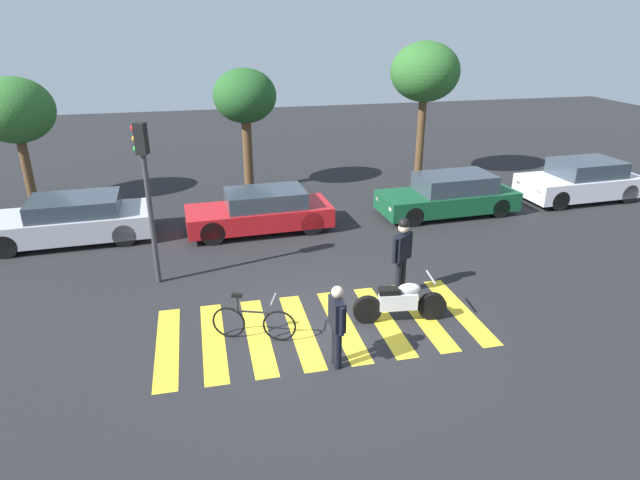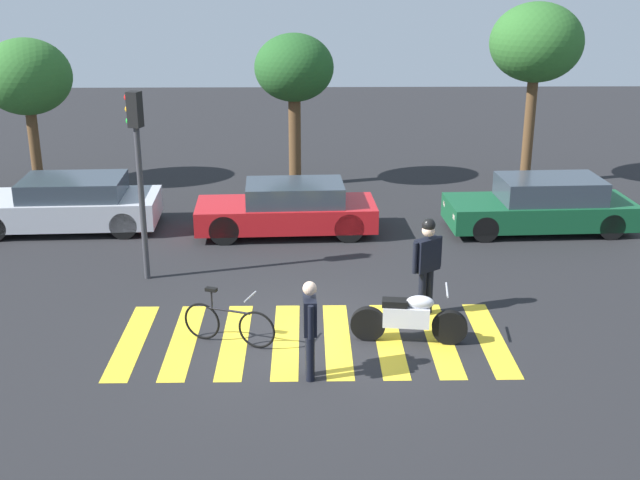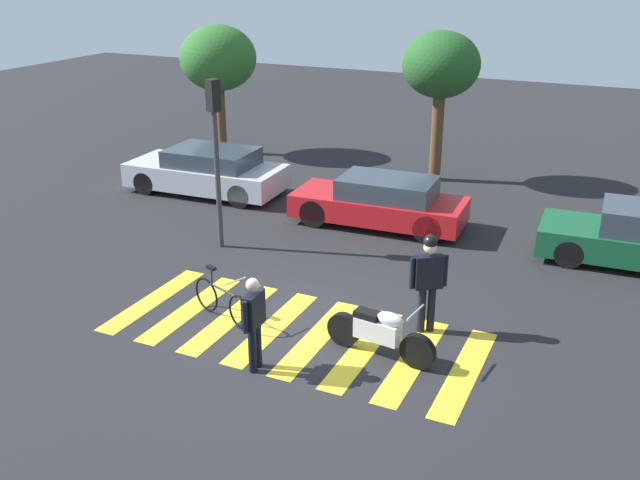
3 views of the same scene
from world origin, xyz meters
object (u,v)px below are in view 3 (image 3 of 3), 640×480
leaning_bicycle (223,301)px  officer_on_foot (428,276)px  car_red_convertible (381,202)px  police_motorcycle (380,332)px  officer_by_motorcycle (254,319)px  traffic_light_pole (215,136)px  car_silver_sedan (207,171)px

leaning_bicycle → officer_on_foot: (3.58, 1.18, 0.73)m
leaning_bicycle → car_red_convertible: bearing=81.3°
police_motorcycle → officer_by_motorcycle: size_ratio=1.23×
officer_by_motorcycle → traffic_light_pole: bearing=128.3°
police_motorcycle → leaning_bicycle: police_motorcycle is taller
traffic_light_pole → car_red_convertible: bearing=44.7°
police_motorcycle → leaning_bicycle: (-3.11, -0.01, -0.07)m
officer_by_motorcycle → car_silver_sedan: officer_by_motorcycle is taller
police_motorcycle → officer_on_foot: (0.46, 1.17, 0.66)m
officer_by_motorcycle → traffic_light_pole: size_ratio=0.42×
police_motorcycle → leaning_bicycle: 3.11m
leaning_bicycle → police_motorcycle: bearing=0.2°
car_red_convertible → traffic_light_pole: 4.58m
officer_on_foot → traffic_light_pole: traffic_light_pole is taller
leaning_bicycle → car_silver_sedan: 7.85m
officer_on_foot → car_silver_sedan: officer_on_foot is taller
police_motorcycle → traffic_light_pole: bearing=149.1°
police_motorcycle → officer_on_foot: size_ratio=1.07×
car_silver_sedan → police_motorcycle: bearing=-40.0°
officer_by_motorcycle → traffic_light_pole: 5.76m
officer_on_foot → officer_by_motorcycle: officer_on_foot is taller
car_silver_sedan → leaning_bicycle: bearing=-54.8°
police_motorcycle → car_silver_sedan: (-7.64, 6.40, 0.18)m
police_motorcycle → car_silver_sedan: size_ratio=0.44×
car_silver_sedan → traffic_light_pole: 4.64m
traffic_light_pole → leaning_bicycle: bearing=-56.9°
car_red_convertible → officer_on_foot: bearing=-60.9°
leaning_bicycle → officer_by_motorcycle: officer_by_motorcycle is taller
leaning_bicycle → car_red_convertible: (0.92, 5.97, 0.24)m
officer_on_foot → officer_by_motorcycle: size_ratio=1.14×
car_red_convertible → traffic_light_pole: (-2.92, -2.89, 2.02)m
police_motorcycle → car_red_convertible: (-2.20, 5.96, 0.17)m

